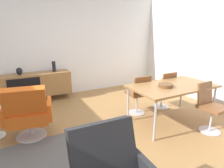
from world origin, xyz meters
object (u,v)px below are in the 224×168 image
at_px(sideboard, 37,84).
at_px(lounge_chair_red, 28,112).
at_px(vase_sculptural_dark, 19,71).
at_px(dining_chair_front_right, 210,105).
at_px(wooden_bowl_on_table, 166,85).
at_px(dining_chair_back_right, 164,88).
at_px(dining_chair_back_left, 139,93).
at_px(vase_cobalt, 54,66).
at_px(dining_table, 172,87).

relative_size(sideboard, lounge_chair_red, 1.69).
height_order(vase_sculptural_dark, dining_chair_front_right, vase_sculptural_dark).
xyz_separation_m(vase_sculptural_dark, wooden_bowl_on_table, (2.28, -2.40, -0.04)).
bearing_deg(lounge_chair_red, dining_chair_back_right, -1.30).
height_order(sideboard, dining_chair_back_left, dining_chair_back_left).
bearing_deg(sideboard, lounge_chair_red, -100.86).
xyz_separation_m(sideboard, vase_sculptural_dark, (-0.36, 0.00, 0.37)).
relative_size(vase_cobalt, wooden_bowl_on_table, 1.01).
bearing_deg(sideboard, dining_chair_front_right, -49.70).
bearing_deg(wooden_bowl_on_table, sideboard, 128.68).
bearing_deg(dining_table, vase_sculptural_dark, 136.45).
distance_m(dining_table, lounge_chair_red, 2.55).
bearing_deg(dining_table, dining_chair_back_left, 122.35).
bearing_deg(dining_chair_front_right, lounge_chair_red, 157.19).
bearing_deg(dining_chair_back_right, dining_chair_front_right, -90.16).
height_order(sideboard, wooden_bowl_on_table, wooden_bowl_on_table).
bearing_deg(vase_cobalt, dining_chair_front_right, -55.12).
xyz_separation_m(dining_chair_back_left, lounge_chair_red, (-2.11, 0.06, -0.00)).
bearing_deg(vase_cobalt, wooden_bowl_on_table, -58.33).
bearing_deg(dining_chair_back_right, sideboard, 143.99).
bearing_deg(lounge_chair_red, dining_table, -14.18).
bearing_deg(wooden_bowl_on_table, dining_chair_back_right, 46.83).
distance_m(vase_cobalt, dining_chair_back_left, 2.28).
xyz_separation_m(wooden_bowl_on_table, dining_chair_front_right, (0.56, -0.52, -0.30)).
bearing_deg(dining_chair_back_left, vase_sculptural_dark, 139.76).
bearing_deg(wooden_bowl_on_table, dining_chair_back_left, 103.59).
height_order(wooden_bowl_on_table, dining_chair_back_right, dining_chair_back_right).
bearing_deg(vase_sculptural_dark, dining_chair_back_right, -32.47).
distance_m(sideboard, vase_sculptural_dark, 0.51).
xyz_separation_m(sideboard, lounge_chair_red, (-0.33, -1.74, 0.03)).
height_order(dining_table, dining_chair_front_right, dining_chair_front_right).
xyz_separation_m(wooden_bowl_on_table, lounge_chair_red, (-2.25, 0.66, -0.30)).
xyz_separation_m(vase_sculptural_dark, dining_chair_front_right, (2.83, -2.92, -0.34)).
height_order(dining_table, dining_chair_back_right, dining_chair_back_right).
xyz_separation_m(vase_sculptural_dark, dining_chair_back_left, (2.13, -1.80, -0.34)).
bearing_deg(sideboard, wooden_bowl_on_table, -51.32).
xyz_separation_m(vase_cobalt, wooden_bowl_on_table, (1.48, -2.40, -0.08)).
bearing_deg(dining_chair_front_right, dining_table, 121.78).
relative_size(vase_cobalt, dining_table, 0.16).
bearing_deg(dining_chair_back_left, vase_cobalt, 126.54).
relative_size(vase_cobalt, lounge_chair_red, 0.28).
bearing_deg(dining_chair_front_right, dining_chair_back_right, 89.84).
height_order(sideboard, lounge_chair_red, lounge_chair_red).
height_order(vase_cobalt, dining_chair_back_left, vase_cobalt).
relative_size(dining_table, dining_chair_back_left, 1.87).
relative_size(dining_table, dining_chair_front_right, 1.87).
bearing_deg(dining_chair_back_right, vase_sculptural_dark, 147.53).
relative_size(vase_sculptural_dark, lounge_chair_red, 0.18).
distance_m(wooden_bowl_on_table, dining_chair_front_right, 0.82).
xyz_separation_m(dining_chair_front_right, dining_chair_back_right, (0.00, 1.12, 0.00)).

